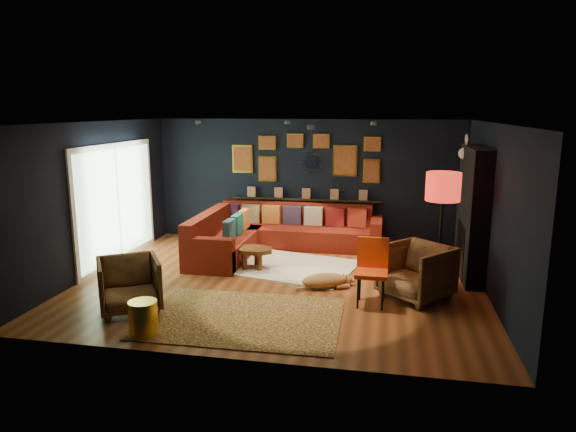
% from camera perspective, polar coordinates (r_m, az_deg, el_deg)
% --- Properties ---
extents(floor, '(6.50, 6.50, 0.00)m').
position_cam_1_polar(floor, '(8.59, -0.81, -7.26)').
color(floor, '#97502B').
rests_on(floor, ground).
extents(room_walls, '(6.50, 6.50, 6.50)m').
position_cam_1_polar(room_walls, '(8.21, -0.84, 3.31)').
color(room_walls, black).
rests_on(room_walls, ground).
extents(sectional, '(3.41, 2.69, 0.86)m').
position_cam_1_polar(sectional, '(10.32, -2.11, -2.12)').
color(sectional, maroon).
rests_on(sectional, ground).
extents(ledge, '(3.20, 0.12, 0.04)m').
position_cam_1_polar(ledge, '(10.92, 2.04, 1.86)').
color(ledge, black).
rests_on(ledge, room_walls).
extents(gallery_wall, '(3.15, 0.04, 1.02)m').
position_cam_1_polar(gallery_wall, '(10.84, 2.04, 6.52)').
color(gallery_wall, gold).
rests_on(gallery_wall, room_walls).
extents(sunburst_mirror, '(0.47, 0.16, 0.47)m').
position_cam_1_polar(sunburst_mirror, '(10.84, 2.63, 5.95)').
color(sunburst_mirror, silver).
rests_on(sunburst_mirror, room_walls).
extents(fireplace, '(0.31, 1.60, 2.20)m').
position_cam_1_polar(fireplace, '(9.14, 19.74, -0.16)').
color(fireplace, black).
rests_on(fireplace, ground).
extents(deer_head, '(0.50, 0.28, 0.45)m').
position_cam_1_polar(deer_head, '(9.49, 20.01, 6.54)').
color(deer_head, white).
rests_on(deer_head, fireplace).
extents(sliding_door, '(0.06, 2.80, 2.20)m').
position_cam_1_polar(sliding_door, '(9.99, -18.48, 1.36)').
color(sliding_door, white).
rests_on(sliding_door, ground).
extents(ceiling_spots, '(3.30, 2.50, 0.06)m').
position_cam_1_polar(ceiling_spots, '(8.90, 0.20, 10.23)').
color(ceiling_spots, black).
rests_on(ceiling_spots, room_walls).
extents(shag_rug, '(2.66, 2.19, 0.03)m').
position_cam_1_polar(shag_rug, '(9.32, -0.07, -5.61)').
color(shag_rug, white).
rests_on(shag_rug, ground).
extents(leopard_rug, '(2.68, 1.94, 0.02)m').
position_cam_1_polar(leopard_rug, '(7.18, -4.99, -11.18)').
color(leopard_rug, '#D9A152').
rests_on(leopard_rug, ground).
extents(coffee_table, '(0.76, 0.60, 0.36)m').
position_cam_1_polar(coffee_table, '(9.14, -3.80, -4.00)').
color(coffee_table, '#5D3513').
rests_on(coffee_table, shag_rug).
extents(pouf, '(0.47, 0.47, 0.31)m').
position_cam_1_polar(pouf, '(9.89, -6.90, -3.64)').
color(pouf, maroon).
rests_on(pouf, shag_rug).
extents(armchair_left, '(1.10, 1.09, 0.84)m').
position_cam_1_polar(armchair_left, '(7.61, -17.25, -7.02)').
color(armchair_left, '#AD7743').
rests_on(armchair_left, ground).
extents(armchair_right, '(1.21, 1.21, 0.91)m').
position_cam_1_polar(armchair_right, '(7.96, 14.02, -5.74)').
color(armchair_right, '#AD7743').
rests_on(armchair_right, ground).
extents(gold_stool, '(0.36, 0.36, 0.45)m').
position_cam_1_polar(gold_stool, '(6.83, -15.77, -10.88)').
color(gold_stool, gold).
rests_on(gold_stool, ground).
extents(orange_chair, '(0.47, 0.47, 0.97)m').
position_cam_1_polar(orange_chair, '(7.59, 9.31, -5.45)').
color(orange_chair, black).
rests_on(orange_chair, ground).
extents(floor_lamp, '(0.52, 0.52, 1.88)m').
position_cam_1_polar(floor_lamp, '(8.03, 16.84, 2.64)').
color(floor_lamp, black).
rests_on(floor_lamp, ground).
extents(dog, '(1.13, 0.88, 0.32)m').
position_cam_1_polar(dog, '(8.23, 4.10, -6.86)').
color(dog, '#A57C45').
rests_on(dog, leopard_rug).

